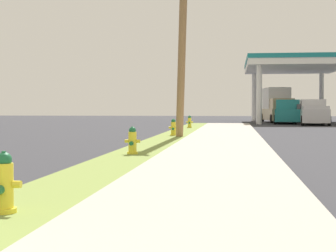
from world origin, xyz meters
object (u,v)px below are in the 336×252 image
at_px(utility_pole_midground, 183,24).
at_px(fire_hydrant_second, 132,142).
at_px(car_black_by_near_pump, 295,113).
at_px(truck_silver_on_apron, 314,113).
at_px(truck_tan_at_far_bay, 277,106).
at_px(truck_teal_at_forecourt, 288,113).
at_px(fire_hydrant_third, 173,128).
at_px(car_navy_by_far_pump, 300,114).
at_px(fire_hydrant_fourth, 190,122).
at_px(fire_hydrant_nearest, 4,186).

bearing_deg(utility_pole_midground, fire_hydrant_second, -94.03).
height_order(car_black_by_near_pump, truck_silver_on_apron, truck_silver_on_apron).
bearing_deg(truck_tan_at_far_bay, truck_teal_at_forecourt, -82.57).
bearing_deg(car_black_by_near_pump, fire_hydrant_third, -105.29).
relative_size(car_navy_by_far_pump, truck_silver_on_apron, 0.82).
height_order(fire_hydrant_second, car_black_by_near_pump, car_black_by_near_pump).
distance_m(fire_hydrant_second, fire_hydrant_third, 9.60).
height_order(fire_hydrant_third, truck_teal_at_forecourt, truck_teal_at_forecourt).
height_order(fire_hydrant_third, fire_hydrant_fourth, same).
bearing_deg(car_navy_by_far_pump, fire_hydrant_nearest, -100.94).
bearing_deg(fire_hydrant_second, fire_hydrant_third, 89.74).
distance_m(utility_pole_midground, car_black_by_near_pump, 34.80).
xyz_separation_m(fire_hydrant_second, car_navy_by_far_pump, (8.97, 38.30, 0.28)).
relative_size(fire_hydrant_nearest, truck_tan_at_far_bay, 0.11).
bearing_deg(truck_tan_at_far_bay, utility_pole_midground, -102.57).
bearing_deg(fire_hydrant_second, truck_tan_at_far_bay, 79.39).
xyz_separation_m(fire_hydrant_third, fire_hydrant_fourth, (-0.01, 9.00, 0.00)).
bearing_deg(fire_hydrant_second, car_navy_by_far_pump, 76.81).
height_order(fire_hydrant_second, truck_tan_at_far_bay, truck_tan_at_far_bay).
distance_m(fire_hydrant_nearest, fire_hydrant_fourth, 26.80).
xyz_separation_m(utility_pole_midground, car_navy_by_far_pump, (8.39, 30.05, -4.14)).
height_order(utility_pole_midground, car_navy_by_far_pump, utility_pole_midground).
distance_m(fire_hydrant_fourth, truck_tan_at_far_bay, 17.86).
relative_size(fire_hydrant_second, car_black_by_near_pump, 0.16).
height_order(fire_hydrant_second, car_navy_by_far_pump, car_navy_by_far_pump).
bearing_deg(car_black_by_near_pump, fire_hydrant_fourth, -110.79).
height_order(truck_teal_at_forecourt, truck_silver_on_apron, same).
relative_size(fire_hydrant_nearest, truck_teal_at_forecourt, 0.13).
bearing_deg(fire_hydrant_fourth, fire_hydrant_nearest, -90.11).
height_order(fire_hydrant_third, car_navy_by_far_pump, car_navy_by_far_pump).
xyz_separation_m(fire_hydrant_second, truck_teal_at_forecourt, (7.11, 31.19, 0.47)).
distance_m(fire_hydrant_nearest, utility_pole_midground, 17.06).
xyz_separation_m(fire_hydrant_second, fire_hydrant_fourth, (0.03, 18.59, 0.00)).
bearing_deg(fire_hydrant_third, fire_hydrant_fourth, 90.06).
xyz_separation_m(fire_hydrant_nearest, fire_hydrant_fourth, (0.05, 26.80, 0.00)).
relative_size(utility_pole_midground, car_navy_by_far_pump, 2.06).
relative_size(truck_teal_at_forecourt, truck_tan_at_far_bay, 0.85).
xyz_separation_m(car_black_by_near_pump, car_navy_by_far_pump, (0.13, -3.50, 0.00)).
relative_size(car_navy_by_far_pump, truck_teal_at_forecourt, 0.81).
distance_m(fire_hydrant_third, car_black_by_near_pump, 33.39).
xyz_separation_m(car_black_by_near_pump, truck_silver_on_apron, (-0.01, -13.29, 0.19)).
bearing_deg(utility_pole_midground, car_navy_by_far_pump, 74.39).
bearing_deg(fire_hydrant_nearest, fire_hydrant_second, 89.87).
xyz_separation_m(fire_hydrant_second, truck_silver_on_apron, (8.83, 28.51, 0.47)).
bearing_deg(utility_pole_midground, truck_silver_on_apron, 67.84).
distance_m(fire_hydrant_nearest, car_navy_by_far_pump, 47.37).
relative_size(utility_pole_midground, truck_silver_on_apron, 1.69).
bearing_deg(fire_hydrant_second, fire_hydrant_nearest, -90.13).
bearing_deg(car_black_by_near_pump, fire_hydrant_nearest, -100.05).
xyz_separation_m(utility_pole_midground, truck_tan_at_far_bay, (6.00, 26.92, -3.38)).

